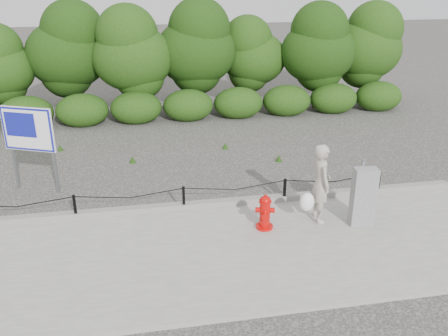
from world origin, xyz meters
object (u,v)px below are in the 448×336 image
at_px(fire_hydrant, 265,212).
at_px(advertising_sign, 28,133).
at_px(utility_cabinet, 363,197).
at_px(pedestrian, 320,184).

distance_m(fire_hydrant, advertising_sign, 6.32).
distance_m(fire_hydrant, utility_cabinet, 2.22).
height_order(fire_hydrant, utility_cabinet, utility_cabinet).
distance_m(fire_hydrant, pedestrian, 1.40).
relative_size(fire_hydrant, pedestrian, 0.44).
relative_size(pedestrian, advertising_sign, 0.80).
xyz_separation_m(fire_hydrant, pedestrian, (1.29, 0.16, 0.50)).
relative_size(utility_cabinet, advertising_sign, 0.65).
xyz_separation_m(pedestrian, advertising_sign, (-6.65, 2.99, 0.64)).
relative_size(fire_hydrant, utility_cabinet, 0.55).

